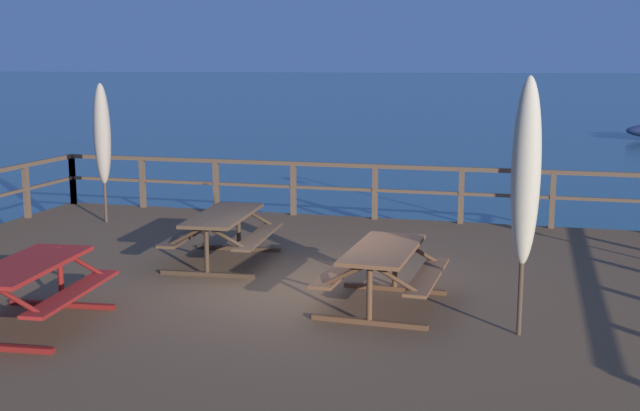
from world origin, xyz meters
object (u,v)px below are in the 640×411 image
at_px(picnic_table_mid_left, 28,280).
at_px(patio_umbrella_short_front, 102,135).
at_px(picnic_table_mid_right, 383,264).
at_px(picnic_table_mid_centre, 223,227).
at_px(patio_umbrella_tall_front, 526,173).

xyz_separation_m(picnic_table_mid_left, patio_umbrella_short_front, (-2.32, 5.76, 1.14)).
bearing_deg(patio_umbrella_short_front, picnic_table_mid_right, -32.61).
bearing_deg(picnic_table_mid_left, patio_umbrella_short_front, 111.91).
distance_m(picnic_table_mid_right, patio_umbrella_short_front, 7.39).
bearing_deg(picnic_table_mid_centre, picnic_table_mid_right, -29.80).
bearing_deg(patio_umbrella_short_front, picnic_table_mid_left, -68.09).
distance_m(picnic_table_mid_right, picnic_table_mid_centre, 3.20).
bearing_deg(patio_umbrella_tall_front, picnic_table_mid_left, -167.88).
bearing_deg(patio_umbrella_short_front, picnic_table_mid_centre, -34.80).
height_order(picnic_table_mid_left, picnic_table_mid_centre, same).
relative_size(picnic_table_mid_left, patio_umbrella_tall_front, 0.70).
relative_size(picnic_table_mid_centre, patio_umbrella_short_front, 0.79).
xyz_separation_m(picnic_table_mid_left, picnic_table_mid_centre, (1.05, 3.42, 0.00)).
bearing_deg(picnic_table_mid_centre, patio_umbrella_short_front, 145.20).
distance_m(picnic_table_mid_right, patio_umbrella_tall_front, 2.22).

